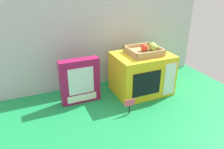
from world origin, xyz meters
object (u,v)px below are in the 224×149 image
(food_groups_crate, at_px, (145,51))
(cookie_set_box, at_px, (80,81))
(toy_microwave, at_px, (142,73))
(price_sign, at_px, (130,104))

(food_groups_crate, relative_size, cookie_set_box, 0.73)
(toy_microwave, relative_size, food_groups_crate, 1.79)
(toy_microwave, xyz_separation_m, cookie_set_box, (-0.45, 0.04, 0.01))
(toy_microwave, bearing_deg, food_groups_crate, 2.23)
(food_groups_crate, height_order, cookie_set_box, food_groups_crate)
(cookie_set_box, relative_size, price_sign, 3.05)
(toy_microwave, xyz_separation_m, price_sign, (-0.21, -0.22, -0.08))
(food_groups_crate, bearing_deg, cookie_set_box, 175.12)
(cookie_set_box, bearing_deg, price_sign, -48.08)
(food_groups_crate, bearing_deg, price_sign, -135.65)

